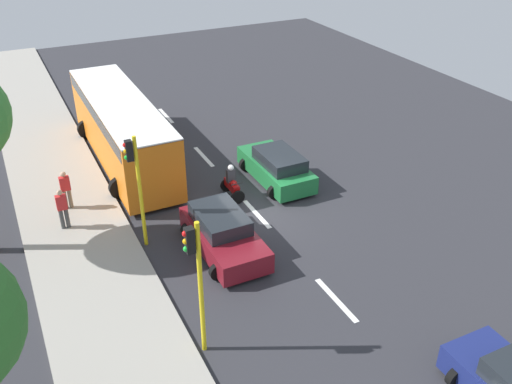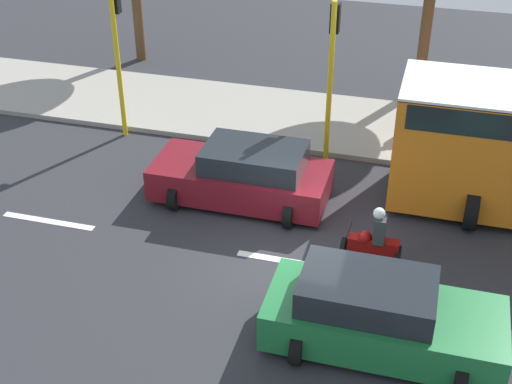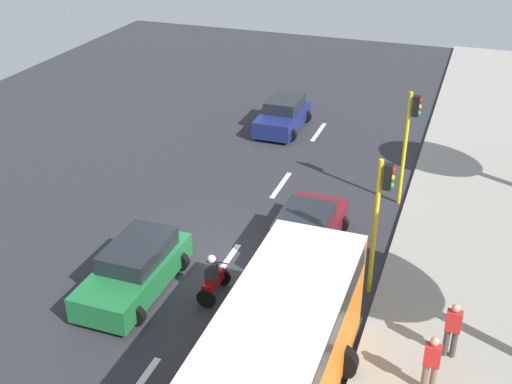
{
  "view_description": "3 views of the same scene",
  "coord_description": "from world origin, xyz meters",
  "px_view_note": "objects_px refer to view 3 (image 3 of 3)",
  "views": [
    {
      "loc": [
        8.76,
        17.81,
        12.42
      ],
      "look_at": [
        0.2,
        0.34,
        1.28
      ],
      "focal_mm": 39.52,
      "sensor_mm": 36.0,
      "label": 1
    },
    {
      "loc": [
        -12.33,
        -2.65,
        9.61
      ],
      "look_at": [
        0.03,
        0.78,
        1.68
      ],
      "focal_mm": 49.64,
      "sensor_mm": 36.0,
      "label": 2
    },
    {
      "loc": [
        6.91,
        -16.23,
        12.0
      ],
      "look_at": [
        0.16,
        2.53,
        1.44
      ],
      "focal_mm": 44.91,
      "sensor_mm": 36.0,
      "label": 3
    }
  ],
  "objects_px": {
    "car_green": "(135,269)",
    "pedestrian_by_tree": "(431,363)",
    "car_maroon": "(305,231)",
    "traffic_light_midblock": "(380,209)",
    "pedestrian_near_signal": "(452,328)",
    "traffic_light_corner": "(409,133)",
    "motorcycle": "(213,279)",
    "car_dark_blue": "(283,115)"
  },
  "relations": [
    {
      "from": "car_green",
      "to": "pedestrian_by_tree",
      "type": "height_order",
      "value": "pedestrian_by_tree"
    },
    {
      "from": "car_maroon",
      "to": "car_green",
      "type": "bearing_deg",
      "value": -137.82
    },
    {
      "from": "traffic_light_midblock",
      "to": "pedestrian_near_signal",
      "type": "bearing_deg",
      "value": -42.97
    },
    {
      "from": "car_maroon",
      "to": "traffic_light_corner",
      "type": "xyz_separation_m",
      "value": [
        2.61,
        4.42,
        2.22
      ]
    },
    {
      "from": "pedestrian_near_signal",
      "to": "car_maroon",
      "type": "bearing_deg",
      "value": 142.35
    },
    {
      "from": "motorcycle",
      "to": "pedestrian_near_signal",
      "type": "distance_m",
      "value": 7.01
    },
    {
      "from": "motorcycle",
      "to": "pedestrian_by_tree",
      "type": "distance_m",
      "value": 6.89
    },
    {
      "from": "car_maroon",
      "to": "traffic_light_midblock",
      "type": "relative_size",
      "value": 0.98
    },
    {
      "from": "car_maroon",
      "to": "car_dark_blue",
      "type": "bearing_deg",
      "value": 111.65
    },
    {
      "from": "pedestrian_by_tree",
      "to": "traffic_light_midblock",
      "type": "height_order",
      "value": "traffic_light_midblock"
    },
    {
      "from": "motorcycle",
      "to": "traffic_light_midblock",
      "type": "height_order",
      "value": "traffic_light_midblock"
    },
    {
      "from": "traffic_light_midblock",
      "to": "car_dark_blue",
      "type": "bearing_deg",
      "value": 119.47
    },
    {
      "from": "traffic_light_corner",
      "to": "traffic_light_midblock",
      "type": "xyz_separation_m",
      "value": [
        0.0,
        -6.04,
        0.0
      ]
    },
    {
      "from": "car_dark_blue",
      "to": "car_maroon",
      "type": "relative_size",
      "value": 0.89
    },
    {
      "from": "car_green",
      "to": "traffic_light_corner",
      "type": "bearing_deg",
      "value": 50.24
    },
    {
      "from": "car_maroon",
      "to": "motorcycle",
      "type": "distance_m",
      "value": 3.96
    },
    {
      "from": "motorcycle",
      "to": "pedestrian_near_signal",
      "type": "height_order",
      "value": "pedestrian_near_signal"
    },
    {
      "from": "car_dark_blue",
      "to": "traffic_light_corner",
      "type": "xyz_separation_m",
      "value": [
        6.62,
        -5.68,
        2.22
      ]
    },
    {
      "from": "pedestrian_near_signal",
      "to": "pedestrian_by_tree",
      "type": "height_order",
      "value": "same"
    },
    {
      "from": "motorcycle",
      "to": "car_green",
      "type": "bearing_deg",
      "value": -169.74
    },
    {
      "from": "traffic_light_corner",
      "to": "traffic_light_midblock",
      "type": "relative_size",
      "value": 1.0
    },
    {
      "from": "car_dark_blue",
      "to": "pedestrian_near_signal",
      "type": "distance_m",
      "value": 16.72
    },
    {
      "from": "pedestrian_by_tree",
      "to": "car_dark_blue",
      "type": "bearing_deg",
      "value": 119.32
    },
    {
      "from": "car_dark_blue",
      "to": "motorcycle",
      "type": "height_order",
      "value": "motorcycle"
    },
    {
      "from": "motorcycle",
      "to": "pedestrian_by_tree",
      "type": "relative_size",
      "value": 0.91
    },
    {
      "from": "car_maroon",
      "to": "pedestrian_by_tree",
      "type": "height_order",
      "value": "pedestrian_by_tree"
    },
    {
      "from": "car_dark_blue",
      "to": "traffic_light_midblock",
      "type": "distance_m",
      "value": 13.65
    },
    {
      "from": "car_dark_blue",
      "to": "traffic_light_midblock",
      "type": "height_order",
      "value": "traffic_light_midblock"
    },
    {
      "from": "motorcycle",
      "to": "pedestrian_by_tree",
      "type": "height_order",
      "value": "pedestrian_by_tree"
    },
    {
      "from": "motorcycle",
      "to": "traffic_light_corner",
      "type": "distance_m",
      "value": 9.37
    },
    {
      "from": "traffic_light_corner",
      "to": "traffic_light_midblock",
      "type": "height_order",
      "value": "same"
    },
    {
      "from": "car_dark_blue",
      "to": "traffic_light_corner",
      "type": "relative_size",
      "value": 0.87
    },
    {
      "from": "pedestrian_near_signal",
      "to": "pedestrian_by_tree",
      "type": "xyz_separation_m",
      "value": [
        -0.38,
        -1.49,
        0.0
      ]
    },
    {
      "from": "car_dark_blue",
      "to": "car_maroon",
      "type": "xyz_separation_m",
      "value": [
        4.01,
        -10.1,
        0.0
      ]
    },
    {
      "from": "traffic_light_corner",
      "to": "car_green",
      "type": "bearing_deg",
      "value": -129.76
    },
    {
      "from": "pedestrian_by_tree",
      "to": "traffic_light_corner",
      "type": "xyz_separation_m",
      "value": [
        -2.09,
        9.83,
        1.87
      ]
    },
    {
      "from": "car_dark_blue",
      "to": "traffic_light_midblock",
      "type": "bearing_deg",
      "value": -60.53
    },
    {
      "from": "car_green",
      "to": "car_maroon",
      "type": "xyz_separation_m",
      "value": [
        4.32,
        3.91,
        0.0
      ]
    },
    {
      "from": "pedestrian_by_tree",
      "to": "traffic_light_corner",
      "type": "bearing_deg",
      "value": 102.01
    },
    {
      "from": "pedestrian_by_tree",
      "to": "traffic_light_midblock",
      "type": "relative_size",
      "value": 0.38
    },
    {
      "from": "car_green",
      "to": "pedestrian_near_signal",
      "type": "bearing_deg",
      "value": -0.05
    },
    {
      "from": "traffic_light_corner",
      "to": "car_dark_blue",
      "type": "bearing_deg",
      "value": 139.36
    }
  ]
}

